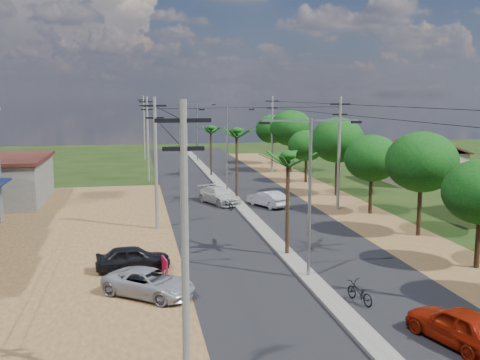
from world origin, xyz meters
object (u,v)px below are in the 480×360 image
(car_parked_silver, at_px, (149,284))
(car_parked_dark, at_px, (133,259))
(car_white_far, at_px, (219,196))
(moto_rider_east, at_px, (359,293))
(roadside_sign, at_px, (165,267))
(car_silver_mid, at_px, (267,199))
(car_red_near, at_px, (459,326))

(car_parked_silver, xyz_separation_m, car_parked_dark, (-0.72, 3.98, 0.05))
(car_white_far, xyz_separation_m, car_parked_silver, (-6.39, -21.12, -0.09))
(car_parked_silver, relative_size, moto_rider_east, 2.48)
(car_white_far, distance_m, roadside_sign, 19.10)
(car_silver_mid, bearing_deg, car_white_far, -52.76)
(car_white_far, bearing_deg, car_parked_dark, -135.20)
(roadside_sign, bearing_deg, moto_rider_east, -42.82)
(car_silver_mid, distance_m, moto_rider_east, 21.72)
(car_parked_silver, bearing_deg, roadside_sign, 20.54)
(car_parked_silver, distance_m, car_parked_dark, 4.05)
(car_parked_silver, bearing_deg, car_parked_dark, 47.58)
(car_red_near, relative_size, moto_rider_east, 2.37)
(car_silver_mid, distance_m, car_parked_dark, 18.62)
(car_parked_silver, relative_size, roadside_sign, 3.89)
(car_red_near, height_order, moto_rider_east, car_red_near)
(car_red_near, bearing_deg, car_silver_mid, -104.48)
(car_white_far, bearing_deg, car_red_near, -103.37)
(car_silver_mid, relative_size, roadside_sign, 3.58)
(car_parked_dark, xyz_separation_m, roadside_sign, (1.57, -1.15, -0.19))
(car_white_far, distance_m, moto_rider_east, 23.84)
(roadside_sign, bearing_deg, car_parked_dark, 134.27)
(car_white_far, height_order, car_parked_dark, car_white_far)
(car_white_far, xyz_separation_m, moto_rider_east, (2.70, -23.68, -0.23))
(car_white_far, relative_size, car_parked_silver, 1.09)
(car_white_far, relative_size, roadside_sign, 4.25)
(car_red_near, distance_m, car_white_far, 28.66)
(car_parked_dark, bearing_deg, car_silver_mid, -40.71)
(car_white_far, distance_m, car_parked_silver, 22.06)
(car_red_near, distance_m, car_parked_dark, 16.19)
(car_silver_mid, height_order, car_parked_dark, car_silver_mid)
(car_white_far, xyz_separation_m, car_parked_dark, (-7.11, -17.13, -0.04))
(car_silver_mid, xyz_separation_m, roadside_sign, (-9.25, -16.30, -0.20))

